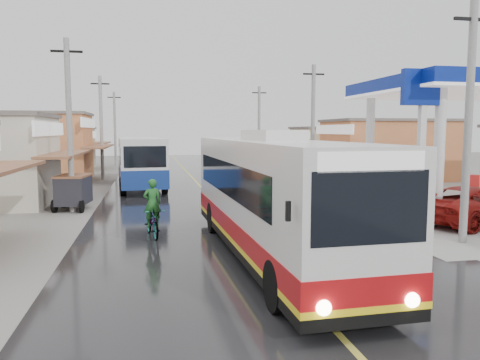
{
  "coord_description": "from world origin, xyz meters",
  "views": [
    {
      "loc": [
        -3.42,
        -13.85,
        3.8
      ],
      "look_at": [
        -0.14,
        2.93,
        2.0
      ],
      "focal_mm": 35.0,
      "sensor_mm": 36.0,
      "label": 1
    }
  ],
  "objects": [
    {
      "name": "ground",
      "position": [
        0.0,
        0.0,
        0.0
      ],
      "size": [
        120.0,
        120.0,
        0.0
      ],
      "primitive_type": "plane",
      "color": "slate",
      "rests_on": "ground"
    },
    {
      "name": "road",
      "position": [
        0.0,
        15.0,
        0.01
      ],
      "size": [
        12.0,
        90.0,
        0.02
      ],
      "primitive_type": "cube",
      "color": "black",
      "rests_on": "ground"
    },
    {
      "name": "centre_line",
      "position": [
        0.0,
        15.0,
        0.02
      ],
      "size": [
        0.15,
        90.0,
        0.01
      ],
      "primitive_type": "cube",
      "color": "#D8CC4C",
      "rests_on": "road"
    },
    {
      "name": "shopfronts_right",
      "position": [
        15.0,
        12.0,
        0.0
      ],
      "size": [
        11.0,
        44.0,
        4.8
      ],
      "primitive_type": null,
      "color": "beige",
      "rests_on": "ground"
    },
    {
      "name": "utility_poles_left",
      "position": [
        -7.0,
        16.0,
        0.0
      ],
      "size": [
        1.6,
        50.0,
        8.0
      ],
      "primitive_type": null,
      "color": "gray",
      "rests_on": "ground"
    },
    {
      "name": "utility_poles_right",
      "position": [
        7.0,
        15.0,
        0.0
      ],
      "size": [
        1.6,
        36.0,
        8.0
      ],
      "primitive_type": null,
      "color": "gray",
      "rests_on": "ground"
    },
    {
      "name": "coach_bus",
      "position": [
        0.15,
        -0.37,
        1.84
      ],
      "size": [
        3.09,
        12.27,
        3.81
      ],
      "rotation": [
        0.0,
        0.0,
        0.03
      ],
      "color": "silver",
      "rests_on": "road"
    },
    {
      "name": "second_bus",
      "position": [
        -3.99,
        17.87,
        1.79
      ],
      "size": [
        3.41,
        10.16,
        3.32
      ],
      "rotation": [
        0.0,
        0.0,
        0.07
      ],
      "color": "silver",
      "rests_on": "road"
    },
    {
      "name": "jeepney",
      "position": [
        9.63,
        2.87,
        0.78
      ],
      "size": [
        6.14,
        4.38,
        1.55
      ],
      "primitive_type": "imported",
      "rotation": [
        0.0,
        0.0,
        1.93
      ],
      "color": "maroon",
      "rests_on": "ground"
    },
    {
      "name": "cyclist",
      "position": [
        -3.34,
        2.96,
        0.7
      ],
      "size": [
        1.04,
        2.06,
        2.12
      ],
      "rotation": [
        0.0,
        0.0,
        0.18
      ],
      "color": "black",
      "rests_on": "ground"
    },
    {
      "name": "tricycle_near",
      "position": [
        -7.03,
        9.58,
        0.97
      ],
      "size": [
        1.72,
        2.38,
        1.7
      ],
      "rotation": [
        0.0,
        0.0,
        -0.13
      ],
      "color": "#26262D",
      "rests_on": "ground"
    }
  ]
}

